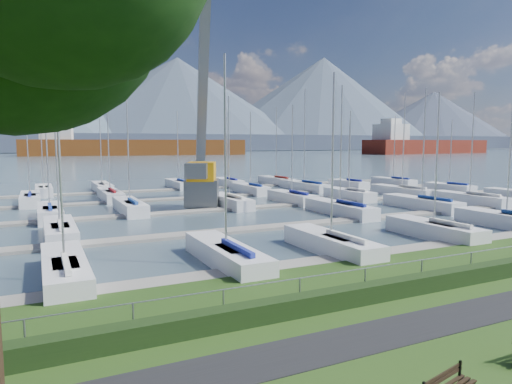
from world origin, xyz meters
TOP-DOWN VIEW (x-y plane):
  - path at (0.00, -3.00)m, footprint 160.00×2.00m
  - water at (0.00, 260.00)m, footprint 800.00×540.00m
  - hedge at (0.00, -0.40)m, footprint 80.00×0.70m
  - fence at (0.00, 0.00)m, footprint 80.00×0.04m
  - foothill at (0.00, 330.00)m, footprint 900.00×80.00m
  - mountains at (7.35, 404.62)m, footprint 1190.00×360.00m
  - docks at (0.00, 26.00)m, footprint 90.00×41.60m
  - crane at (2.57, 29.96)m, footprint 6.22×13.47m
  - cargo_ship_mid at (29.71, 221.01)m, footprint 109.11×32.80m
  - cargo_ship_east at (187.98, 182.01)m, footprint 84.60×23.07m
  - sailboat_fleet at (-2.04, 29.18)m, footprint 74.69×49.14m

SIDE VIEW (x-z plane):
  - water at x=0.00m, z-range -0.50..-0.30m
  - docks at x=0.00m, z-range -0.34..-0.09m
  - path at x=0.00m, z-range -0.01..0.03m
  - hedge at x=0.00m, z-range 0.00..0.70m
  - fence at x=0.00m, z-range 1.18..1.22m
  - cargo_ship_mid at x=29.71m, z-range -7.28..14.22m
  - cargo_ship_east at x=187.98m, z-range -7.04..14.46m
  - sailboat_fleet at x=-2.04m, z-range -1.54..12.16m
  - crane at x=2.57m, z-range -5.85..16.50m
  - foothill at x=0.00m, z-range 0.00..12.00m
  - mountains at x=7.35m, z-range -10.82..104.18m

